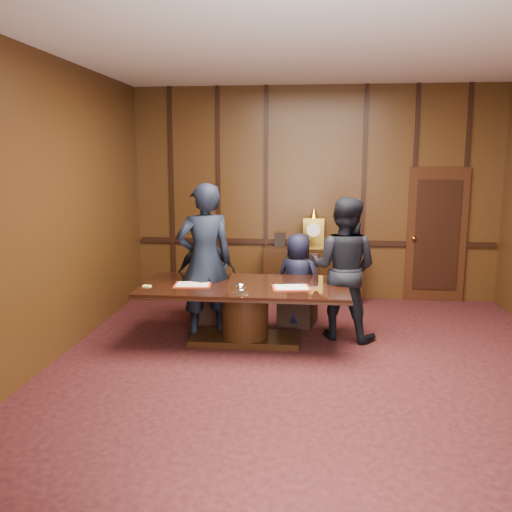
{
  "coord_description": "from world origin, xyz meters",
  "views": [
    {
      "loc": [
        -0.03,
        -5.55,
        2.34
      ],
      "look_at": [
        -0.76,
        1.53,
        1.05
      ],
      "focal_mm": 38.0,
      "sensor_mm": 36.0,
      "label": 1
    }
  ],
  "objects_px": {
    "sideboard": "(313,272)",
    "signatory_right": "(298,280)",
    "witness_right": "(344,269)",
    "witness_left": "(205,261)",
    "conference_table": "(245,304)",
    "signatory_left": "(207,274)"
  },
  "relations": [
    {
      "from": "sideboard",
      "to": "witness_left",
      "type": "distance_m",
      "value": 2.49
    },
    {
      "from": "signatory_left",
      "to": "witness_right",
      "type": "height_order",
      "value": "witness_right"
    },
    {
      "from": "conference_table",
      "to": "witness_right",
      "type": "distance_m",
      "value": 1.36
    },
    {
      "from": "signatory_left",
      "to": "signatory_right",
      "type": "height_order",
      "value": "signatory_left"
    },
    {
      "from": "sideboard",
      "to": "signatory_right",
      "type": "distance_m",
      "value": 1.4
    },
    {
      "from": "witness_left",
      "to": "witness_right",
      "type": "relative_size",
      "value": 1.09
    },
    {
      "from": "conference_table",
      "to": "witness_right",
      "type": "xyz_separation_m",
      "value": [
        1.25,
        0.32,
        0.42
      ]
    },
    {
      "from": "sideboard",
      "to": "signatory_right",
      "type": "bearing_deg",
      "value": -98.73
    },
    {
      "from": "signatory_left",
      "to": "witness_right",
      "type": "relative_size",
      "value": 0.77
    },
    {
      "from": "sideboard",
      "to": "witness_right",
      "type": "distance_m",
      "value": 1.94
    },
    {
      "from": "sideboard",
      "to": "conference_table",
      "type": "relative_size",
      "value": 0.61
    },
    {
      "from": "witness_right",
      "to": "conference_table",
      "type": "bearing_deg",
      "value": 33.06
    },
    {
      "from": "signatory_right",
      "to": "witness_left",
      "type": "relative_size",
      "value": 0.65
    },
    {
      "from": "signatory_left",
      "to": "witness_right",
      "type": "distance_m",
      "value": 1.97
    },
    {
      "from": "conference_table",
      "to": "signatory_left",
      "type": "distance_m",
      "value": 1.05
    },
    {
      "from": "conference_table",
      "to": "witness_left",
      "type": "xyz_separation_m",
      "value": [
        -0.55,
        0.19,
        0.51
      ]
    },
    {
      "from": "sideboard",
      "to": "witness_right",
      "type": "height_order",
      "value": "witness_right"
    },
    {
      "from": "sideboard",
      "to": "signatory_left",
      "type": "distance_m",
      "value": 2.05
    },
    {
      "from": "sideboard",
      "to": "signatory_right",
      "type": "relative_size",
      "value": 1.22
    },
    {
      "from": "sideboard",
      "to": "witness_left",
      "type": "xyz_separation_m",
      "value": [
        -1.41,
        -1.98,
        0.53
      ]
    },
    {
      "from": "sideboard",
      "to": "witness_right",
      "type": "relative_size",
      "value": 0.86
    },
    {
      "from": "witness_right",
      "to": "witness_left",
      "type": "bearing_deg",
      "value": 22.83
    }
  ]
}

